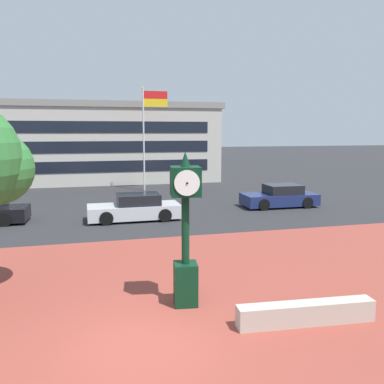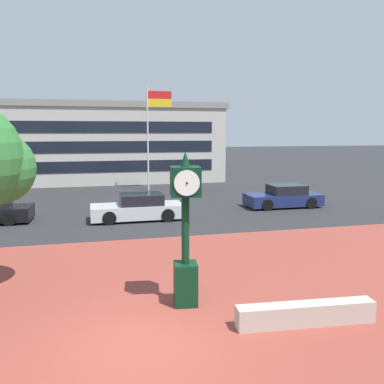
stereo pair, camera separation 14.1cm
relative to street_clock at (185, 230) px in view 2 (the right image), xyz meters
name	(u,v)px [view 2 (the right image)]	position (x,y,z in m)	size (l,w,h in m)	color
ground_plane	(139,345)	(-1.36, -1.72, -1.92)	(200.00, 200.00, 0.00)	#262628
plaza_brick_paving	(130,303)	(-1.36, 0.40, -1.91)	(44.00, 12.24, 0.01)	brown
planter_wall	(306,314)	(2.38, -1.70, -1.67)	(3.20, 0.40, 0.50)	#ADA393
street_clock	(185,230)	(0.00, 0.00, 0.00)	(0.79, 0.83, 3.84)	black
car_street_near	(138,208)	(-0.08, 10.18, -1.35)	(4.45, 1.87, 1.28)	#B7BABF
car_street_far	(284,197)	(8.41, 11.63, -1.35)	(4.28, 1.97, 1.28)	navy
flagpole_primary	(151,127)	(2.02, 20.06, 2.67)	(1.84, 0.14, 7.44)	silver
civic_building	(75,142)	(-3.67, 28.87, 1.43)	(25.34, 11.45, 6.67)	#B2ADA3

